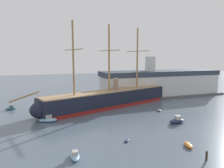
{
  "coord_description": "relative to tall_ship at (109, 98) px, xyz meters",
  "views": [
    {
      "loc": [
        -17.64,
        -19.13,
        17.37
      ],
      "look_at": [
        1.96,
        35.17,
        9.81
      ],
      "focal_mm": 32.73,
      "sensor_mm": 36.0,
      "label": 1
    }
  ],
  "objects": [
    {
      "name": "tall_ship",
      "position": [
        0.0,
        0.0,
        0.0
      ],
      "size": [
        57.09,
        22.76,
        28.33
      ],
      "color": "maroon",
      "rests_on": "ground"
    },
    {
      "name": "motorboat_foreground_left",
      "position": [
        -17.6,
        -32.89,
        -2.56
      ],
      "size": [
        1.68,
        3.65,
        1.5
      ],
      "color": "#7FB2D6",
      "rests_on": "ground"
    },
    {
      "name": "dinghy_foreground_right",
      "position": [
        4.08,
        -35.67,
        -2.74
      ],
      "size": [
        2.11,
        3.19,
        0.7
      ],
      "color": "orange",
      "rests_on": "ground"
    },
    {
      "name": "dinghy_near_centre",
      "position": [
        -6.23,
        -29.3,
        -2.87
      ],
      "size": [
        1.78,
        1.82,
        0.42
      ],
      "color": "#1E284C",
      "rests_on": "ground"
    },
    {
      "name": "motorboat_mid_right",
      "position": [
        11.2,
        -22.86,
        -2.39
      ],
      "size": [
        4.88,
        2.36,
        1.99
      ],
      "color": "#1E284C",
      "rests_on": "ground"
    },
    {
      "name": "motorboat_alongside_bow",
      "position": [
        -21.04,
        -10.27,
        -2.37
      ],
      "size": [
        5.22,
        3.23,
        2.04
      ],
      "color": "#7FB2D6",
      "rests_on": "ground"
    },
    {
      "name": "dinghy_alongside_stern",
      "position": [
        13.44,
        -10.82,
        -2.81
      ],
      "size": [
        1.28,
        2.44,
        0.55
      ],
      "color": "gray",
      "rests_on": "ground"
    },
    {
      "name": "motorboat_far_left",
      "position": [
        -32.15,
        7.57,
        -2.58
      ],
      "size": [
        3.66,
        2.22,
        1.43
      ],
      "color": "#236670",
      "rests_on": "ground"
    },
    {
      "name": "dinghy_distant_centre",
      "position": [
        -3.22,
        16.49,
        -2.79
      ],
      "size": [
        2.57,
        2.49,
        0.59
      ],
      "color": "#B22D28",
      "rests_on": "ground"
    },
    {
      "name": "mooring_piling_nearest",
      "position": [
        3.33,
        -41.04,
        -2.27
      ],
      "size": [
        0.38,
        0.38,
        1.63
      ],
      "primitive_type": "cylinder",
      "color": "#382B1E",
      "rests_on": "ground"
    },
    {
      "name": "dockside_warehouse_right",
      "position": [
        29.0,
        12.41,
        2.6
      ],
      "size": [
        59.67,
        15.43,
        17.71
      ],
      "color": "#565659",
      "rests_on": "ground"
    }
  ]
}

